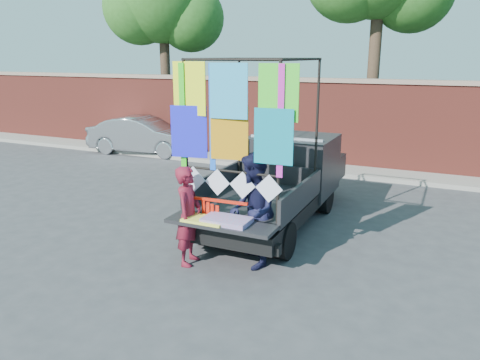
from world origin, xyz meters
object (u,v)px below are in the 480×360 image
at_px(sedan, 144,135).
at_px(pickup_truck, 284,178).
at_px(man, 253,210).
at_px(woman, 189,216).

bearing_deg(sedan, pickup_truck, -127.87).
relative_size(pickup_truck, man, 2.79).
distance_m(woman, man, 1.02).
relative_size(pickup_truck, woman, 3.19).
height_order(pickup_truck, man, pickup_truck).
height_order(woman, man, man).
bearing_deg(woman, sedan, 30.79).
height_order(pickup_truck, sedan, pickup_truck).
bearing_deg(pickup_truck, sedan, 147.58).
distance_m(pickup_truck, woman, 2.87).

